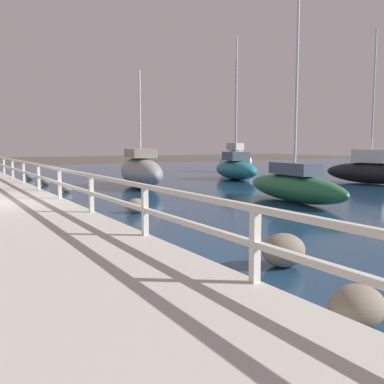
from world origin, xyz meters
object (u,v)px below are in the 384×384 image
Objects in this scene: sailboat_black at (371,170)px; sailboat_teal at (236,168)px; sailboat_green at (294,185)px; sailboat_gray at (141,171)px; sailboat_white at (235,160)px.

sailboat_black is 0.96× the size of sailboat_teal.
sailboat_black reaches higher than sailboat_green.
sailboat_white is at bearing 45.01° from sailboat_gray.
sailboat_gray is at bearing -156.70° from sailboat_teal.
sailboat_teal reaches higher than sailboat_black.
sailboat_gray is (-10.70, 4.06, 0.08)m from sailboat_black.
sailboat_white is (7.99, 14.88, 0.32)m from sailboat_green.
sailboat_green is 0.89× the size of sailboat_teal.
sailboat_teal is at bearing 120.01° from sailboat_black.
sailboat_white is 1.40× the size of sailboat_gray.
sailboat_black is 11.44m from sailboat_gray.
sailboat_teal is (-4.01, -5.78, -0.25)m from sailboat_white.
sailboat_white is 1.05× the size of sailboat_black.
sailboat_teal is at bearing 74.39° from sailboat_green.
sailboat_green is 1.24× the size of sailboat_gray.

